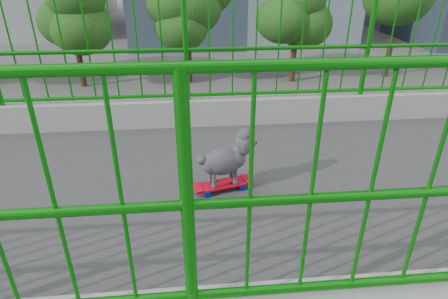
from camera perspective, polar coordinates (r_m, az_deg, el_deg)
road at (r=18.34m, az=-17.34°, el=-2.54°), size 18.00×90.00×0.02m
street_trees at (r=29.09m, az=-11.74°, el=18.76°), size 5.30×60.40×7.26m
skateboard at (r=3.11m, az=-0.17°, el=-5.37°), size 0.25×0.50×0.06m
poodle at (r=3.00m, az=0.30°, el=-1.40°), size 0.28×0.49×0.42m
car_0 at (r=11.75m, az=0.24°, el=-15.25°), size 1.88×4.68×1.60m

